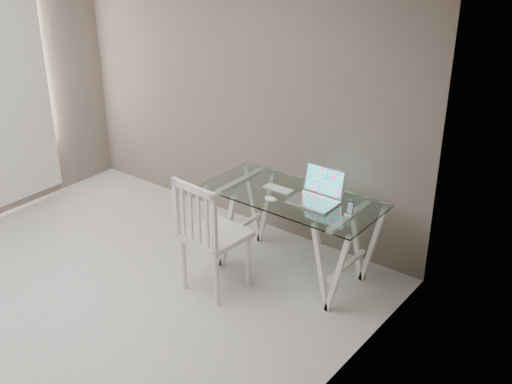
% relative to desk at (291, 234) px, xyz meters
% --- Properties ---
extents(room, '(4.50, 4.52, 2.71)m').
position_rel_desk_xyz_m(room, '(-1.07, -1.65, 1.33)').
color(room, '#B9B6B1').
rests_on(room, ground).
extents(desk, '(1.50, 0.70, 0.75)m').
position_rel_desk_xyz_m(desk, '(0.00, 0.00, 0.00)').
color(desk, silver).
rests_on(desk, ground).
extents(chair, '(0.50, 0.50, 1.02)m').
position_rel_desk_xyz_m(chair, '(-0.37, -0.65, 0.18)').
color(chair, silver).
rests_on(chair, ground).
extents(laptop, '(0.38, 0.32, 0.26)m').
position_rel_desk_xyz_m(laptop, '(0.21, 0.06, 0.43)').
color(laptop, silver).
rests_on(laptop, desk).
extents(keyboard, '(0.27, 0.12, 0.01)m').
position_rel_desk_xyz_m(keyboard, '(-0.17, 0.03, 0.37)').
color(keyboard, silver).
rests_on(keyboard, desk).
extents(mouse, '(0.11, 0.07, 0.04)m').
position_rel_desk_xyz_m(mouse, '(-0.08, -0.19, 0.38)').
color(mouse, white).
rests_on(mouse, desk).
extents(phone_dock, '(0.06, 0.06, 0.12)m').
position_rel_desk_xyz_m(phone_dock, '(0.55, -0.02, 0.39)').
color(phone_dock, white).
rests_on(phone_dock, desk).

